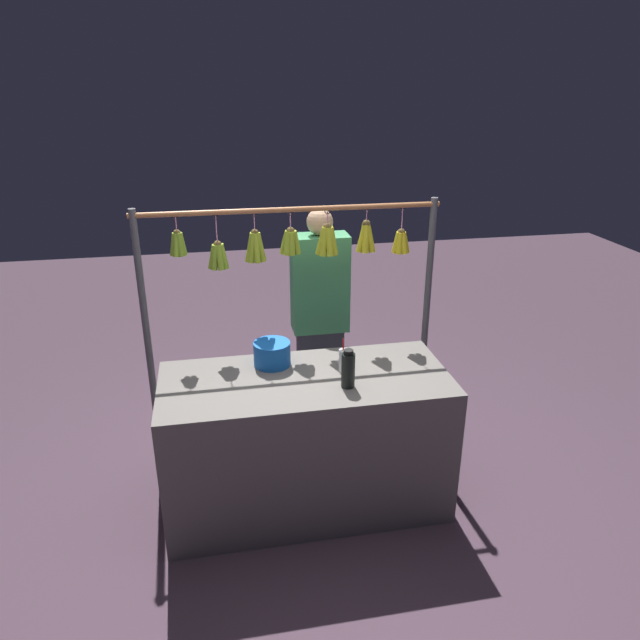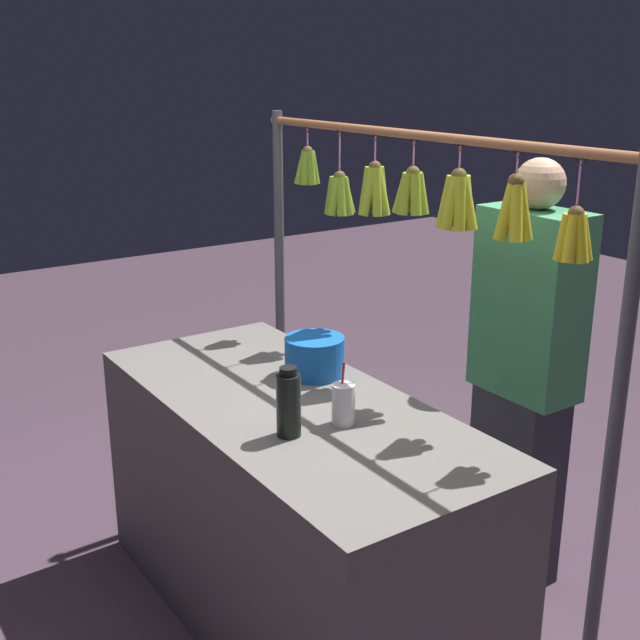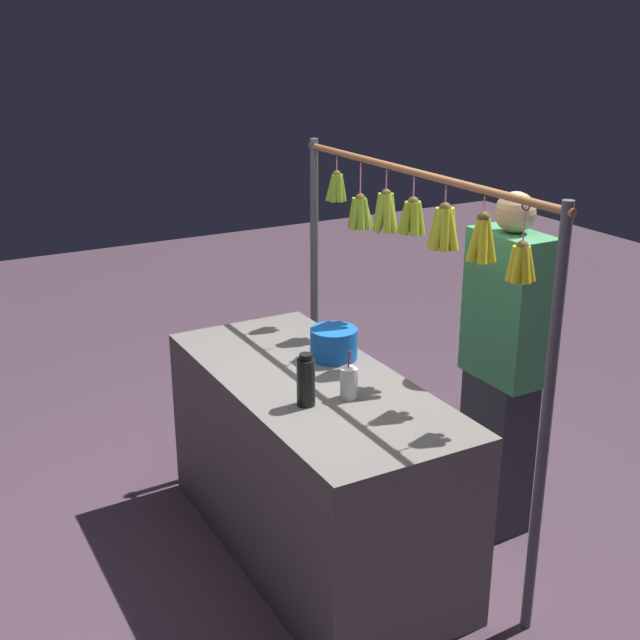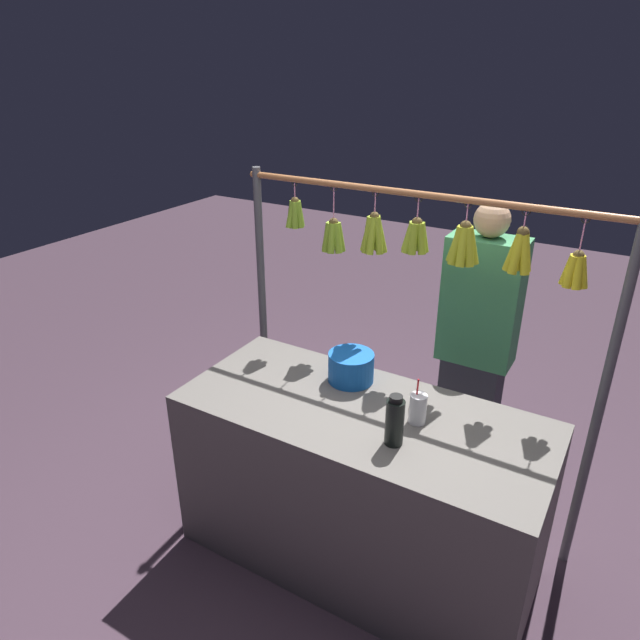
# 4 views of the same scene
# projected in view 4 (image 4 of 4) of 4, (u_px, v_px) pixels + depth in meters

# --- Properties ---
(ground_plane) EXTENTS (12.00, 12.00, 0.00)m
(ground_plane) POSITION_uv_depth(u_px,v_px,m) (357.00, 553.00, 2.94)
(ground_plane) COLOR #473441
(market_counter) EXTENTS (1.68, 0.74, 0.87)m
(market_counter) POSITION_uv_depth(u_px,v_px,m) (359.00, 487.00, 2.75)
(market_counter) COLOR #66605B
(market_counter) RESTS_ON ground
(display_rack) EXTENTS (1.89, 0.14, 1.79)m
(display_rack) POSITION_uv_depth(u_px,v_px,m) (416.00, 280.00, 2.76)
(display_rack) COLOR #4C4C51
(display_rack) RESTS_ON ground
(water_bottle) EXTENTS (0.08, 0.08, 0.23)m
(water_bottle) POSITION_uv_depth(u_px,v_px,m) (395.00, 421.00, 2.31)
(water_bottle) COLOR black
(water_bottle) RESTS_ON market_counter
(blue_bucket) EXTENTS (0.22, 0.22, 0.15)m
(blue_bucket) POSITION_uv_depth(u_px,v_px,m) (351.00, 367.00, 2.78)
(blue_bucket) COLOR blue
(blue_bucket) RESTS_ON market_counter
(drink_cup) EXTENTS (0.08, 0.08, 0.21)m
(drink_cup) POSITION_uv_depth(u_px,v_px,m) (418.00, 409.00, 2.46)
(drink_cup) COLOR silver
(drink_cup) RESTS_ON market_counter
(vendor_person) EXTENTS (0.40, 0.21, 1.67)m
(vendor_person) POSITION_uv_depth(u_px,v_px,m) (475.00, 354.00, 3.15)
(vendor_person) COLOR #2D2D38
(vendor_person) RESTS_ON ground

